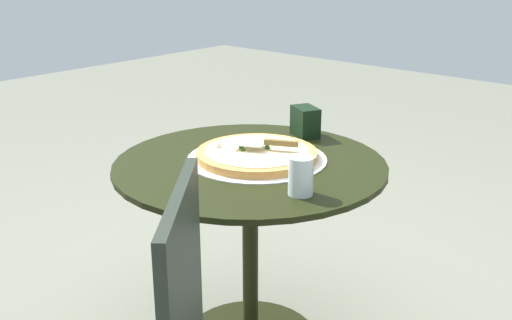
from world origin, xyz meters
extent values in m
cylinder|color=black|center=(0.00, 0.00, 0.68)|extent=(0.88, 0.88, 0.02)
cylinder|color=black|center=(0.00, 0.00, 0.34)|extent=(0.05, 0.05, 0.65)
cylinder|color=silver|center=(0.00, 0.03, 0.69)|extent=(0.45, 0.45, 0.00)
cylinder|color=#D58B45|center=(0.00, 0.03, 0.70)|extent=(0.39, 0.39, 0.02)
cylinder|color=beige|center=(0.00, 0.03, 0.72)|extent=(0.34, 0.34, 0.00)
sphere|color=#276035|center=(-0.05, 0.02, 0.72)|extent=(0.02, 0.02, 0.02)
sphere|color=#F6E3CB|center=(-0.12, -0.03, 0.72)|extent=(0.02, 0.02, 0.02)
sphere|color=#2D7027|center=(-0.02, 0.12, 0.72)|extent=(0.02, 0.02, 0.02)
sphere|color=#2D6720|center=(-0.03, 0.00, 0.72)|extent=(0.02, 0.02, 0.02)
sphere|color=#2F722C|center=(0.02, 0.06, 0.72)|extent=(0.02, 0.02, 0.02)
cube|color=silver|center=(-0.03, 0.03, 0.74)|extent=(0.13, 0.12, 0.00)
cube|color=brown|center=(0.06, 0.08, 0.75)|extent=(0.11, 0.07, 0.02)
cylinder|color=silver|center=(0.28, -0.11, 0.74)|extent=(0.07, 0.07, 0.11)
cube|color=black|center=(-0.04, 0.34, 0.74)|extent=(0.13, 0.11, 0.11)
cube|color=#222821|center=(0.39, -0.65, 0.66)|extent=(0.28, 0.34, 0.45)
camera|label=1|loc=(1.21, -1.35, 1.33)|focal=42.11mm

